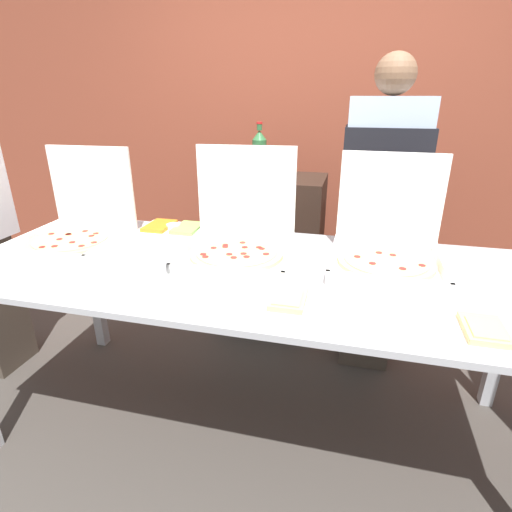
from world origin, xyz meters
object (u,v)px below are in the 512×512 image
at_px(person_server_vest, 380,207).
at_px(soda_bottle, 259,153).
at_px(pizza_box_near_right, 77,228).
at_px(paper_plate_front_right, 484,331).
at_px(paper_plate_front_left, 288,300).
at_px(veggie_tray, 174,230).
at_px(soda_can_silver, 220,168).
at_px(soda_can_colored, 257,169).
at_px(pizza_box_near_left, 239,238).
at_px(pizza_box_far_right, 387,246).

bearing_deg(person_server_vest, soda_bottle, -24.55).
xyz_separation_m(pizza_box_near_right, paper_plate_front_right, (1.71, -0.41, -0.07)).
bearing_deg(paper_plate_front_left, soda_bottle, 107.75).
bearing_deg(soda_bottle, pizza_box_near_right, -125.87).
distance_m(paper_plate_front_left, veggie_tray, 0.92).
bearing_deg(pizza_box_near_right, paper_plate_front_right, -15.56).
bearing_deg(veggie_tray, paper_plate_front_right, -26.20).
bearing_deg(soda_can_silver, paper_plate_front_left, -61.14).
bearing_deg(paper_plate_front_left, soda_can_colored, 108.96).
distance_m(soda_can_silver, soda_can_colored, 0.23).
xyz_separation_m(pizza_box_near_left, pizza_box_far_right, (0.64, 0.05, -0.00)).
height_order(soda_bottle, soda_can_silver, soda_bottle).
relative_size(soda_bottle, soda_can_silver, 2.65).
bearing_deg(soda_can_colored, soda_bottle, 96.48).
bearing_deg(pizza_box_near_left, soda_can_colored, 93.53).
xyz_separation_m(soda_bottle, person_server_vest, (0.75, -0.34, -0.22)).
xyz_separation_m(pizza_box_near_left, paper_plate_front_left, (0.29, -0.40, -0.07)).
relative_size(pizza_box_far_right, soda_can_colored, 3.85).
bearing_deg(soda_bottle, soda_can_silver, -144.25).
bearing_deg(pizza_box_near_left, pizza_box_near_right, 178.14).
height_order(pizza_box_near_right, veggie_tray, pizza_box_near_right).
distance_m(paper_plate_front_right, soda_can_colored, 1.60).
bearing_deg(person_server_vest, pizza_box_near_right, 22.85).
distance_m(pizza_box_near_right, paper_plate_front_right, 1.76).
bearing_deg(paper_plate_front_left, paper_plate_front_right, -4.69).
bearing_deg(pizza_box_near_left, paper_plate_front_right, -31.03).
xyz_separation_m(pizza_box_near_right, soda_bottle, (0.68, 0.94, 0.26)).
relative_size(pizza_box_near_right, veggie_tray, 1.36).
bearing_deg(pizza_box_far_right, person_server_vest, 92.91).
height_order(veggie_tray, soda_bottle, soda_bottle).
height_order(pizza_box_far_right, paper_plate_front_right, pizza_box_far_right).
distance_m(paper_plate_front_right, paper_plate_front_left, 0.61).
relative_size(pizza_box_far_right, paper_plate_front_right, 2.14).
distance_m(paper_plate_front_right, veggie_tray, 1.46).
height_order(pizza_box_far_right, veggie_tray, pizza_box_far_right).
xyz_separation_m(veggie_tray, soda_can_silver, (0.07, 0.55, 0.23)).
height_order(pizza_box_near_right, soda_can_silver, pizza_box_near_right).
distance_m(pizza_box_far_right, soda_can_silver, 1.21).
bearing_deg(paper_plate_front_left, person_server_vest, 71.04).
xyz_separation_m(pizza_box_near_right, soda_can_colored, (0.70, 0.81, 0.18)).
distance_m(pizza_box_near_right, pizza_box_far_right, 1.45).
xyz_separation_m(pizza_box_far_right, soda_can_colored, (-0.75, 0.72, 0.17)).
distance_m(soda_can_silver, person_server_vest, 0.99).
bearing_deg(soda_bottle, pizza_box_near_left, -82.12).
relative_size(paper_plate_front_right, paper_plate_front_left, 1.00).
height_order(paper_plate_front_right, paper_plate_front_left, same).
relative_size(veggie_tray, person_server_vest, 0.20).
distance_m(pizza_box_near_left, soda_can_colored, 0.80).
bearing_deg(soda_can_silver, veggie_tray, -97.54).
relative_size(veggie_tray, soda_can_colored, 2.83).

